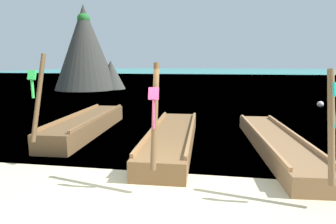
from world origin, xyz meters
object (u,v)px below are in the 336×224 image
object	(u,v)px
karst_rock	(87,49)
mooring_buoy_near	(320,104)
longtail_boat_pink_ribbon	(172,138)
longtail_boat_turquoise_ribbon	(276,143)
longtail_boat_green_ribbon	(87,125)

from	to	relation	value
karst_rock	mooring_buoy_near	size ratio (longest dim) A/B	22.07
longtail_boat_pink_ribbon	longtail_boat_turquoise_ribbon	bearing A→B (deg)	0.71
mooring_buoy_near	longtail_boat_pink_ribbon	bearing A→B (deg)	-129.36
mooring_buoy_near	longtail_boat_turquoise_ribbon	bearing A→B (deg)	-115.59
mooring_buoy_near	longtail_boat_green_ribbon	bearing A→B (deg)	-143.88
longtail_boat_green_ribbon	longtail_boat_turquoise_ribbon	world-z (taller)	longtail_boat_green_ribbon
karst_rock	mooring_buoy_near	distance (m)	20.81
karst_rock	longtail_boat_turquoise_ribbon	bearing A→B (deg)	-51.75
karst_rock	mooring_buoy_near	xyz separation A→B (m)	(18.51, -8.78, -3.68)
longtail_boat_pink_ribbon	mooring_buoy_near	bearing A→B (deg)	50.64
longtail_boat_turquoise_ribbon	mooring_buoy_near	distance (m)	10.14
karst_rock	mooring_buoy_near	world-z (taller)	karst_rock
longtail_boat_green_ribbon	longtail_boat_turquoise_ribbon	size ratio (longest dim) A/B	0.94
longtail_boat_pink_ribbon	karst_rock	world-z (taller)	karst_rock
longtail_boat_pink_ribbon	mooring_buoy_near	world-z (taller)	longtail_boat_pink_ribbon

